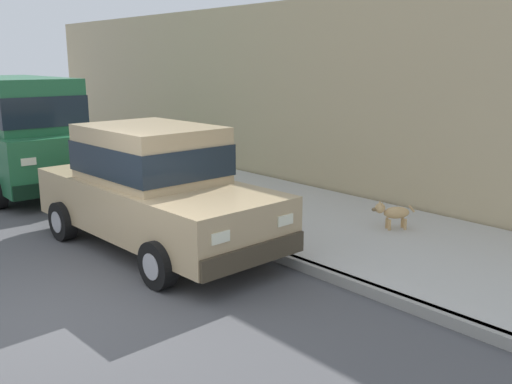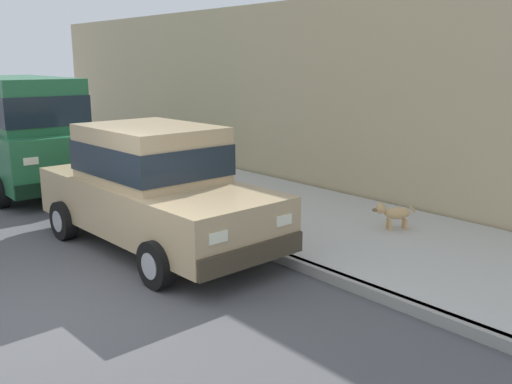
{
  "view_description": "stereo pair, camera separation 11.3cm",
  "coord_description": "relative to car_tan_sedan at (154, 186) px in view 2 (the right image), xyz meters",
  "views": [
    {
      "loc": [
        -2.28,
        -6.1,
        2.9
      ],
      "look_at": [
        3.49,
        0.49,
        0.85
      ],
      "focal_mm": 39.89,
      "sensor_mm": 36.0,
      "label": 1
    },
    {
      "loc": [
        -2.2,
        -6.18,
        2.9
      ],
      "look_at": [
        3.49,
        0.49,
        0.85
      ],
      "focal_mm": 39.89,
      "sensor_mm": 36.0,
      "label": 2
    }
  ],
  "objects": [
    {
      "name": "dog_tan",
      "position": [
        3.24,
        -2.15,
        -0.55
      ],
      "size": [
        0.66,
        0.47,
        0.49
      ],
      "color": "tan",
      "rests_on": "sidewalk"
    },
    {
      "name": "building_facade",
      "position": [
        4.93,
        3.71,
        1.1
      ],
      "size": [
        0.5,
        20.0,
        4.17
      ],
      "primitive_type": "cube",
      "color": "tan",
      "rests_on": "ground"
    },
    {
      "name": "car_green_van",
      "position": [
        -0.09,
        5.58,
        0.41
      ],
      "size": [
        2.25,
        4.96,
        2.52
      ],
      "color": "#23663D",
      "rests_on": "ground"
    },
    {
      "name": "sidewalk",
      "position": [
        2.83,
        -1.39,
        -0.91
      ],
      "size": [
        3.6,
        64.0,
        0.14
      ],
      "primitive_type": "cube",
      "color": "#B7B5AD",
      "rests_on": "ground"
    },
    {
      "name": "curb",
      "position": [
        1.03,
        -1.39,
        -0.91
      ],
      "size": [
        0.16,
        64.0,
        0.14
      ],
      "primitive_type": "cube",
      "color": "gray",
      "rests_on": "ground"
    },
    {
      "name": "car_tan_sedan",
      "position": [
        0.0,
        0.0,
        0.0
      ],
      "size": [
        2.14,
        4.65,
        1.92
      ],
      "color": "tan",
      "rests_on": "ground"
    },
    {
      "name": "ground_plane",
      "position": [
        -2.17,
        -1.39,
        -0.98
      ],
      "size": [
        80.0,
        80.0,
        0.0
      ],
      "primitive_type": "plane",
      "color": "#4C4C4F"
    }
  ]
}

